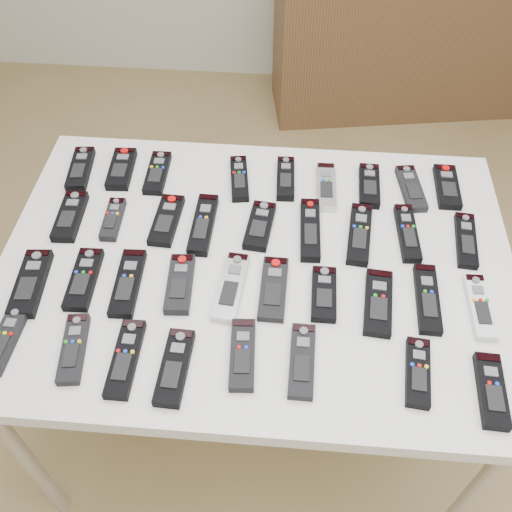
# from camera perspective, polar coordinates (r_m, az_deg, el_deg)

# --- Properties ---
(ground) EXTENTS (4.00, 4.00, 0.00)m
(ground) POSITION_cam_1_polar(r_m,az_deg,el_deg) (2.08, -0.97, -12.68)
(ground) COLOR olive
(ground) RESTS_ON ground
(table) EXTENTS (1.25, 0.88, 0.78)m
(table) POSITION_cam_1_polar(r_m,az_deg,el_deg) (1.43, -0.00, -2.03)
(table) COLOR white
(table) RESTS_ON ground
(sideboard) EXTENTS (1.54, 0.62, 0.75)m
(sideboard) POSITION_cam_1_polar(r_m,az_deg,el_deg) (3.17, 16.67, 20.08)
(sideboard) COLOR #4B361E
(sideboard) RESTS_ON ground
(remote_0) EXTENTS (0.07, 0.17, 0.02)m
(remote_0) POSITION_cam_1_polar(r_m,az_deg,el_deg) (1.68, -17.14, 8.33)
(remote_0) COLOR black
(remote_0) RESTS_ON table
(remote_1) EXTENTS (0.07, 0.16, 0.02)m
(remote_1) POSITION_cam_1_polar(r_m,az_deg,el_deg) (1.65, -13.31, 8.48)
(remote_1) COLOR black
(remote_1) RESTS_ON table
(remote_2) EXTENTS (0.06, 0.16, 0.02)m
(remote_2) POSITION_cam_1_polar(r_m,az_deg,el_deg) (1.62, -9.84, 8.20)
(remote_2) COLOR black
(remote_2) RESTS_ON table
(remote_3) EXTENTS (0.07, 0.17, 0.02)m
(remote_3) POSITION_cam_1_polar(r_m,az_deg,el_deg) (1.58, -1.68, 7.75)
(remote_3) COLOR black
(remote_3) RESTS_ON table
(remote_4) EXTENTS (0.05, 0.16, 0.02)m
(remote_4) POSITION_cam_1_polar(r_m,az_deg,el_deg) (1.58, 2.97, 7.75)
(remote_4) COLOR black
(remote_4) RESTS_ON table
(remote_5) EXTENTS (0.05, 0.17, 0.02)m
(remote_5) POSITION_cam_1_polar(r_m,az_deg,el_deg) (1.56, 7.01, 6.86)
(remote_5) COLOR #B7B7BC
(remote_5) RESTS_ON table
(remote_6) EXTENTS (0.06, 0.16, 0.02)m
(remote_6) POSITION_cam_1_polar(r_m,az_deg,el_deg) (1.58, 11.25, 6.91)
(remote_6) COLOR black
(remote_6) RESTS_ON table
(remote_7) EXTENTS (0.07, 0.17, 0.02)m
(remote_7) POSITION_cam_1_polar(r_m,az_deg,el_deg) (1.60, 15.24, 6.54)
(remote_7) COLOR black
(remote_7) RESTS_ON table
(remote_8) EXTENTS (0.06, 0.16, 0.02)m
(remote_8) POSITION_cam_1_polar(r_m,az_deg,el_deg) (1.64, 18.57, 6.58)
(remote_8) COLOR black
(remote_8) RESTS_ON table
(remote_9) EXTENTS (0.07, 0.17, 0.02)m
(remote_9) POSITION_cam_1_polar(r_m,az_deg,el_deg) (1.55, -18.09, 3.80)
(remote_9) COLOR black
(remote_9) RESTS_ON table
(remote_10) EXTENTS (0.05, 0.14, 0.02)m
(remote_10) POSITION_cam_1_polar(r_m,az_deg,el_deg) (1.51, -14.11, 3.59)
(remote_10) COLOR black
(remote_10) RESTS_ON table
(remote_11) EXTENTS (0.07, 0.17, 0.02)m
(remote_11) POSITION_cam_1_polar(r_m,az_deg,el_deg) (1.48, -8.93, 3.57)
(remote_11) COLOR black
(remote_11) RESTS_ON table
(remote_12) EXTENTS (0.05, 0.20, 0.02)m
(remote_12) POSITION_cam_1_polar(r_m,az_deg,el_deg) (1.46, -5.30, 3.18)
(remote_12) COLOR black
(remote_12) RESTS_ON table
(remote_13) EXTENTS (0.08, 0.16, 0.02)m
(remote_13) POSITION_cam_1_polar(r_m,az_deg,el_deg) (1.45, 0.38, 3.04)
(remote_13) COLOR black
(remote_13) RESTS_ON table
(remote_14) EXTENTS (0.05, 0.20, 0.02)m
(remote_14) POSITION_cam_1_polar(r_m,az_deg,el_deg) (1.44, 5.43, 2.65)
(remote_14) COLOR black
(remote_14) RESTS_ON table
(remote_15) EXTENTS (0.07, 0.20, 0.02)m
(remote_15) POSITION_cam_1_polar(r_m,az_deg,el_deg) (1.45, 10.31, 2.17)
(remote_15) COLOR black
(remote_15) RESTS_ON table
(remote_16) EXTENTS (0.05, 0.19, 0.02)m
(remote_16) POSITION_cam_1_polar(r_m,az_deg,el_deg) (1.48, 14.90, 2.24)
(remote_16) COLOR black
(remote_16) RESTS_ON table
(remote_17) EXTENTS (0.06, 0.18, 0.02)m
(remote_17) POSITION_cam_1_polar(r_m,az_deg,el_deg) (1.51, 20.26, 1.49)
(remote_17) COLOR black
(remote_17) RESTS_ON table
(remote_18) EXTENTS (0.08, 0.19, 0.02)m
(remote_18) POSITION_cam_1_polar(r_m,az_deg,el_deg) (1.43, -21.61, -2.52)
(remote_18) COLOR black
(remote_18) RESTS_ON table
(remote_19) EXTENTS (0.06, 0.18, 0.02)m
(remote_19) POSITION_cam_1_polar(r_m,az_deg,el_deg) (1.39, -16.84, -2.21)
(remote_19) COLOR black
(remote_19) RESTS_ON table
(remote_20) EXTENTS (0.06, 0.19, 0.02)m
(remote_20) POSITION_cam_1_polar(r_m,az_deg,el_deg) (1.36, -12.69, -2.61)
(remote_20) COLOR black
(remote_20) RESTS_ON table
(remote_21) EXTENTS (0.07, 0.17, 0.02)m
(remote_21) POSITION_cam_1_polar(r_m,az_deg,el_deg) (1.34, -7.62, -2.77)
(remote_21) COLOR black
(remote_21) RESTS_ON table
(remote_22) EXTENTS (0.07, 0.20, 0.02)m
(remote_22) POSITION_cam_1_polar(r_m,az_deg,el_deg) (1.32, -2.49, -3.09)
(remote_22) COLOR #B7B7BC
(remote_22) RESTS_ON table
(remote_23) EXTENTS (0.06, 0.18, 0.02)m
(remote_23) POSITION_cam_1_polar(r_m,az_deg,el_deg) (1.32, 1.75, -3.27)
(remote_23) COLOR black
(remote_23) RESTS_ON table
(remote_24) EXTENTS (0.06, 0.15, 0.02)m
(remote_24) POSITION_cam_1_polar(r_m,az_deg,el_deg) (1.32, 6.80, -3.79)
(remote_24) COLOR black
(remote_24) RESTS_ON table
(remote_25) EXTENTS (0.08, 0.18, 0.02)m
(remote_25) POSITION_cam_1_polar(r_m,az_deg,el_deg) (1.32, 12.12, -4.57)
(remote_25) COLOR black
(remote_25) RESTS_ON table
(remote_26) EXTENTS (0.05, 0.19, 0.02)m
(remote_26) POSITION_cam_1_polar(r_m,az_deg,el_deg) (1.36, 16.76, -4.09)
(remote_26) COLOR black
(remote_26) RESTS_ON table
(remote_27) EXTENTS (0.05, 0.18, 0.02)m
(remote_27) POSITION_cam_1_polar(r_m,az_deg,el_deg) (1.38, 21.46, -4.75)
(remote_27) COLOR silver
(remote_27) RESTS_ON table
(remote_28) EXTENTS (0.05, 0.17, 0.02)m
(remote_28) POSITION_cam_1_polar(r_m,az_deg,el_deg) (1.35, -23.78, -7.68)
(remote_28) COLOR black
(remote_28) RESTS_ON table
(remote_29) EXTENTS (0.07, 0.17, 0.02)m
(remote_29) POSITION_cam_1_polar(r_m,az_deg,el_deg) (1.29, -17.77, -8.80)
(remote_29) COLOR black
(remote_29) RESTS_ON table
(remote_30) EXTENTS (0.05, 0.18, 0.02)m
(remote_30) POSITION_cam_1_polar(r_m,az_deg,el_deg) (1.25, -12.93, -9.95)
(remote_30) COLOR black
(remote_30) RESTS_ON table
(remote_31) EXTENTS (0.06, 0.18, 0.02)m
(remote_31) POSITION_cam_1_polar(r_m,az_deg,el_deg) (1.22, -8.14, -10.95)
(remote_31) COLOR black
(remote_31) RESTS_ON table
(remote_32) EXTENTS (0.06, 0.17, 0.02)m
(remote_32) POSITION_cam_1_polar(r_m,az_deg,el_deg) (1.22, -1.36, -9.81)
(remote_32) COLOR black
(remote_32) RESTS_ON table
(remote_33) EXTENTS (0.05, 0.17, 0.02)m
(remote_33) POSITION_cam_1_polar(r_m,az_deg,el_deg) (1.22, 4.62, -10.39)
(remote_33) COLOR black
(remote_33) RESTS_ON table
(remote_34) EXTENTS (0.06, 0.16, 0.02)m
(remote_34) POSITION_cam_1_polar(r_m,az_deg,el_deg) (1.24, 15.88, -11.12)
(remote_34) COLOR black
(remote_34) RESTS_ON table
(remote_35) EXTENTS (0.06, 0.17, 0.02)m
(remote_35) POSITION_cam_1_polar(r_m,az_deg,el_deg) (1.27, 22.48, -12.33)
(remote_35) COLOR black
(remote_35) RESTS_ON table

